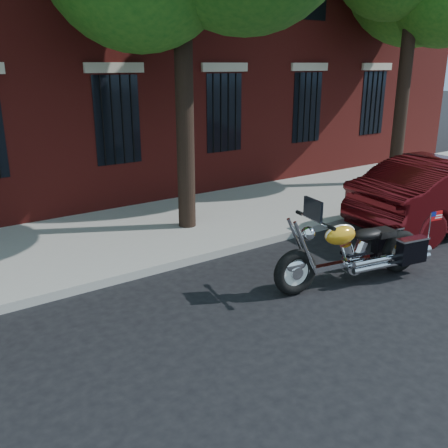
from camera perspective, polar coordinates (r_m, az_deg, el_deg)
ground at (r=8.20m, az=3.50°, el=-6.90°), size 120.00×120.00×0.00m
curb at (r=9.20m, az=-1.90°, el=-3.55°), size 40.00×0.16×0.15m
sidewalk at (r=10.72m, az=-7.48°, el=-0.55°), size 40.00×3.60×0.15m
motorcycle at (r=8.40m, az=15.12°, el=-3.15°), size 2.88×1.18×1.50m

